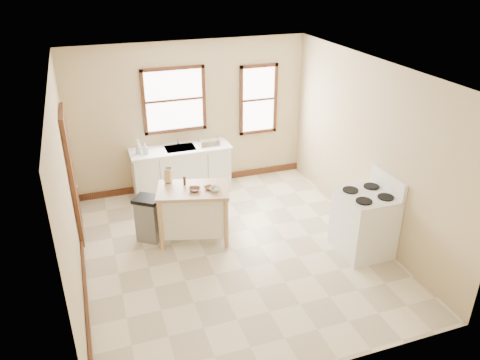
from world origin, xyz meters
The scene contains 23 objects.
floor centered at (0.00, 0.00, 0.00)m, with size 5.00×5.00×0.00m, color beige.
ceiling centered at (0.00, 0.00, 2.80)m, with size 5.00×5.00×0.00m, color white.
wall_back centered at (0.00, 2.50, 1.40)m, with size 4.50×0.04×2.80m, color tan.
wall_left centered at (-2.25, 0.00, 1.40)m, with size 0.04×5.00×2.80m, color tan.
wall_right centered at (2.25, 0.00, 1.40)m, with size 0.04×5.00×2.80m, color tan.
window_main centered at (-0.30, 2.48, 1.75)m, with size 1.17×0.06×1.22m, color #3E1F11, non-canonical shape.
window_side centered at (1.35, 2.48, 1.60)m, with size 0.77×0.06×1.37m, color #3E1F11, non-canonical shape.
door_left centered at (-2.21, 1.30, 1.05)m, with size 0.06×0.90×2.10m, color #3E1F11.
baseboard_back centered at (0.00, 2.47, 0.06)m, with size 4.50×0.04×0.12m, color #3E1F11.
baseboard_left centered at (-2.22, 0.00, 0.06)m, with size 0.04×5.00×0.12m, color #3E1F11.
sink_counter centered at (-0.30, 2.20, 0.46)m, with size 1.86×0.62×0.92m, color white, non-canonical shape.
faucet centered at (-0.30, 2.38, 1.03)m, with size 0.03×0.03×0.22m, color silver.
soap_bottle_a centered at (-1.06, 2.18, 1.05)m, with size 0.10×0.10×0.26m, color #B2B2B2.
soap_bottle_b centered at (-0.95, 2.12, 1.02)m, with size 0.09×0.09×0.19m, color #B2B2B2.
dish_rack centered at (0.24, 2.15, 0.97)m, with size 0.38×0.29×0.10m, color silver, non-canonical shape.
kitchen_island centered at (-0.47, 0.54, 0.45)m, with size 1.10×0.70×0.90m, color tan, non-canonical shape.
knife_block centered at (-0.78, 0.89, 1.00)m, with size 0.10×0.10×0.20m, color tan, non-canonical shape.
pepper_grinder centered at (-0.56, 0.71, 0.97)m, with size 0.04×0.04×0.15m, color #3E2110.
bowl_a centered at (-0.47, 0.46, 0.92)m, with size 0.19×0.19×0.05m, color brown.
bowl_b centered at (-0.24, 0.45, 0.92)m, with size 0.15×0.15×0.04m, color brown.
bowl_c centered at (-0.17, 0.36, 0.93)m, with size 0.17×0.17×0.05m, color silver.
trash_bin centered at (-1.16, 0.75, 0.38)m, with size 0.39×0.33×0.76m, color slate, non-canonical shape.
gas_stove centered at (1.88, -0.64, 0.62)m, with size 0.79×0.80×1.25m, color white, non-canonical shape.
Camera 1 is at (-1.90, -5.76, 4.18)m, focal length 35.00 mm.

